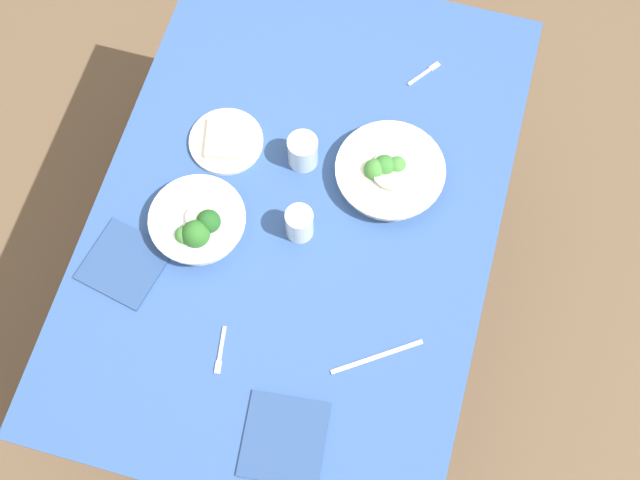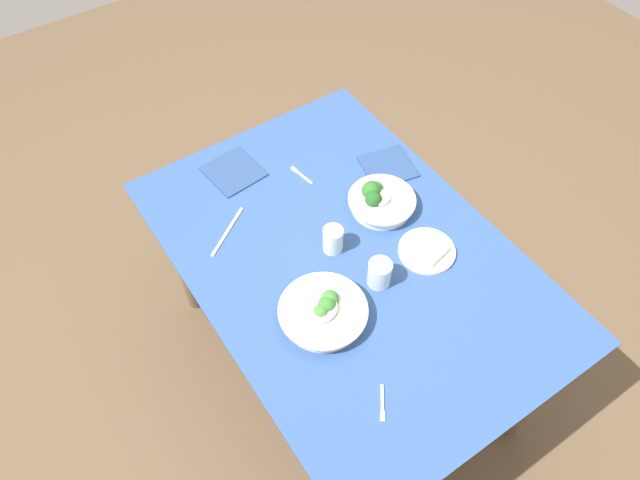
{
  "view_description": "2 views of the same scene",
  "coord_description": "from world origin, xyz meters",
  "px_view_note": "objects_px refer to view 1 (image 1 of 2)",
  "views": [
    {
      "loc": [
        -0.78,
        -0.27,
        2.52
      ],
      "look_at": [
        -0.07,
        -0.07,
        0.73
      ],
      "focal_mm": 47.71,
      "sensor_mm": 36.0,
      "label": 1
    },
    {
      "loc": [
        0.87,
        -0.69,
        2.24
      ],
      "look_at": [
        -0.09,
        -0.04,
        0.73
      ],
      "focal_mm": 34.0,
      "sensor_mm": 36.0,
      "label": 2
    }
  ],
  "objects_px": {
    "napkin_folded_upper": "(124,263)",
    "napkin_folded_lower": "(284,439)",
    "bread_side_plate": "(226,140)",
    "water_glass_side": "(303,151)",
    "water_glass_center": "(299,224)",
    "broccoli_bowl_far": "(198,223)",
    "fork_by_near_bowl": "(221,352)",
    "table_knife_left": "(377,357)",
    "broccoli_bowl_near": "(389,172)",
    "fork_by_far_bowl": "(425,73)"
  },
  "relations": [
    {
      "from": "broccoli_bowl_far",
      "to": "napkin_folded_upper",
      "type": "relative_size",
      "value": 1.31
    },
    {
      "from": "fork_by_near_bowl",
      "to": "napkin_folded_upper",
      "type": "bearing_deg",
      "value": -125.7
    },
    {
      "from": "fork_by_near_bowl",
      "to": "table_knife_left",
      "type": "distance_m",
      "value": 0.34
    },
    {
      "from": "water_glass_center",
      "to": "broccoli_bowl_near",
      "type": "bearing_deg",
      "value": -40.89
    },
    {
      "from": "fork_by_near_bowl",
      "to": "napkin_folded_upper",
      "type": "distance_m",
      "value": 0.31
    },
    {
      "from": "broccoli_bowl_far",
      "to": "water_glass_side",
      "type": "relative_size",
      "value": 2.55
    },
    {
      "from": "bread_side_plate",
      "to": "napkin_folded_lower",
      "type": "distance_m",
      "value": 0.73
    },
    {
      "from": "table_knife_left",
      "to": "napkin_folded_upper",
      "type": "height_order",
      "value": "napkin_folded_upper"
    },
    {
      "from": "fork_by_near_bowl",
      "to": "napkin_folded_lower",
      "type": "distance_m",
      "value": 0.24
    },
    {
      "from": "table_knife_left",
      "to": "napkin_folded_upper",
      "type": "distance_m",
      "value": 0.61
    },
    {
      "from": "fork_by_near_bowl",
      "to": "water_glass_center",
      "type": "bearing_deg",
      "value": 155.88
    },
    {
      "from": "fork_by_far_bowl",
      "to": "napkin_folded_lower",
      "type": "height_order",
      "value": "napkin_folded_lower"
    },
    {
      "from": "bread_side_plate",
      "to": "water_glass_center",
      "type": "xyz_separation_m",
      "value": [
        -0.18,
        -0.24,
        0.03
      ]
    },
    {
      "from": "napkin_folded_upper",
      "to": "napkin_folded_lower",
      "type": "xyz_separation_m",
      "value": [
        -0.28,
        -0.46,
        0.0
      ]
    },
    {
      "from": "napkin_folded_lower",
      "to": "broccoli_bowl_far",
      "type": "bearing_deg",
      "value": 38.35
    },
    {
      "from": "napkin_folded_upper",
      "to": "bread_side_plate",
      "type": "bearing_deg",
      "value": -19.4
    },
    {
      "from": "broccoli_bowl_near",
      "to": "bread_side_plate",
      "type": "bearing_deg",
      "value": 91.87
    },
    {
      "from": "bread_side_plate",
      "to": "water_glass_center",
      "type": "height_order",
      "value": "water_glass_center"
    },
    {
      "from": "broccoli_bowl_far",
      "to": "bread_side_plate",
      "type": "height_order",
      "value": "broccoli_bowl_far"
    },
    {
      "from": "water_glass_center",
      "to": "napkin_folded_lower",
      "type": "relative_size",
      "value": 0.49
    },
    {
      "from": "broccoli_bowl_near",
      "to": "napkin_folded_lower",
      "type": "bearing_deg",
      "value": 174.3
    },
    {
      "from": "broccoli_bowl_far",
      "to": "napkin_folded_upper",
      "type": "distance_m",
      "value": 0.19
    },
    {
      "from": "water_glass_side",
      "to": "fork_by_near_bowl",
      "type": "bearing_deg",
      "value": 174.95
    },
    {
      "from": "bread_side_plate",
      "to": "fork_by_near_bowl",
      "type": "xyz_separation_m",
      "value": [
        -0.5,
        -0.15,
        -0.01
      ]
    },
    {
      "from": "water_glass_side",
      "to": "table_knife_left",
      "type": "relative_size",
      "value": 0.41
    },
    {
      "from": "fork_by_near_bowl",
      "to": "table_knife_left",
      "type": "height_order",
      "value": "same"
    },
    {
      "from": "water_glass_side",
      "to": "table_knife_left",
      "type": "distance_m",
      "value": 0.51
    },
    {
      "from": "water_glass_side",
      "to": "napkin_folded_upper",
      "type": "distance_m",
      "value": 0.49
    },
    {
      "from": "broccoli_bowl_far",
      "to": "bread_side_plate",
      "type": "relative_size",
      "value": 1.25
    },
    {
      "from": "napkin_folded_upper",
      "to": "fork_by_near_bowl",
      "type": "bearing_deg",
      "value": -116.8
    },
    {
      "from": "water_glass_side",
      "to": "napkin_folded_lower",
      "type": "height_order",
      "value": "water_glass_side"
    },
    {
      "from": "napkin_folded_upper",
      "to": "water_glass_center",
      "type": "bearing_deg",
      "value": -63.05
    },
    {
      "from": "water_glass_side",
      "to": "fork_by_far_bowl",
      "type": "height_order",
      "value": "water_glass_side"
    },
    {
      "from": "broccoli_bowl_far",
      "to": "napkin_folded_lower",
      "type": "relative_size",
      "value": 1.23
    },
    {
      "from": "bread_side_plate",
      "to": "water_glass_side",
      "type": "distance_m",
      "value": 0.2
    },
    {
      "from": "broccoli_bowl_near",
      "to": "bread_side_plate",
      "type": "distance_m",
      "value": 0.4
    },
    {
      "from": "water_glass_center",
      "to": "fork_by_near_bowl",
      "type": "distance_m",
      "value": 0.34
    },
    {
      "from": "bread_side_plate",
      "to": "napkin_folded_upper",
      "type": "bearing_deg",
      "value": 160.6
    },
    {
      "from": "fork_by_far_bowl",
      "to": "broccoli_bowl_near",
      "type": "bearing_deg",
      "value": -147.55
    },
    {
      "from": "bread_side_plate",
      "to": "water_glass_side",
      "type": "xyz_separation_m",
      "value": [
        0.0,
        -0.19,
        0.03
      ]
    },
    {
      "from": "water_glass_center",
      "to": "napkin_folded_lower",
      "type": "xyz_separation_m",
      "value": [
        -0.47,
        -0.1,
        -0.04
      ]
    },
    {
      "from": "fork_by_far_bowl",
      "to": "water_glass_side",
      "type": "bearing_deg",
      "value": -179.51
    },
    {
      "from": "broccoli_bowl_near",
      "to": "water_glass_side",
      "type": "relative_size",
      "value": 2.96
    },
    {
      "from": "table_knife_left",
      "to": "water_glass_side",
      "type": "bearing_deg",
      "value": -90.2
    },
    {
      "from": "broccoli_bowl_far",
      "to": "napkin_folded_lower",
      "type": "xyz_separation_m",
      "value": [
        -0.41,
        -0.32,
        -0.03
      ]
    },
    {
      "from": "broccoli_bowl_far",
      "to": "fork_by_near_bowl",
      "type": "relative_size",
      "value": 2.09
    },
    {
      "from": "fork_by_near_bowl",
      "to": "table_knife_left",
      "type": "xyz_separation_m",
      "value": [
        0.08,
        -0.33,
        -0.0
      ]
    },
    {
      "from": "broccoli_bowl_far",
      "to": "water_glass_side",
      "type": "distance_m",
      "value": 0.3
    },
    {
      "from": "broccoli_bowl_far",
      "to": "water_glass_center",
      "type": "xyz_separation_m",
      "value": [
        0.06,
        -0.23,
        0.01
      ]
    },
    {
      "from": "fork_by_far_bowl",
      "to": "fork_by_near_bowl",
      "type": "distance_m",
      "value": 0.87
    }
  ]
}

